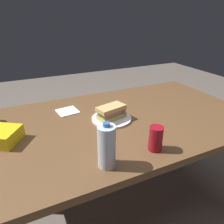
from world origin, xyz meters
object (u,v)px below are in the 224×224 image
(paper_plate, at_px, (112,118))
(soda_can_red, at_px, (156,138))
(dining_table, at_px, (112,132))
(sandwich, at_px, (112,112))
(water_bottle_tall, at_px, (107,146))

(paper_plate, bearing_deg, soda_can_red, 98.52)
(dining_table, xyz_separation_m, sandwich, (-0.00, -0.01, 0.14))
(water_bottle_tall, bearing_deg, dining_table, -117.97)
(dining_table, height_order, soda_can_red, soda_can_red)
(dining_table, distance_m, water_bottle_tall, 0.45)
(dining_table, distance_m, soda_can_red, 0.39)
(sandwich, xyz_separation_m, soda_can_red, (-0.06, 0.36, 0.01))
(paper_plate, distance_m, sandwich, 0.05)
(dining_table, relative_size, paper_plate, 7.33)
(dining_table, height_order, paper_plate, paper_plate)
(paper_plate, relative_size, sandwich, 1.23)
(sandwich, relative_size, soda_can_red, 1.61)
(dining_table, bearing_deg, soda_can_red, 99.21)
(soda_can_red, relative_size, water_bottle_tall, 0.59)
(paper_plate, height_order, sandwich, sandwich)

